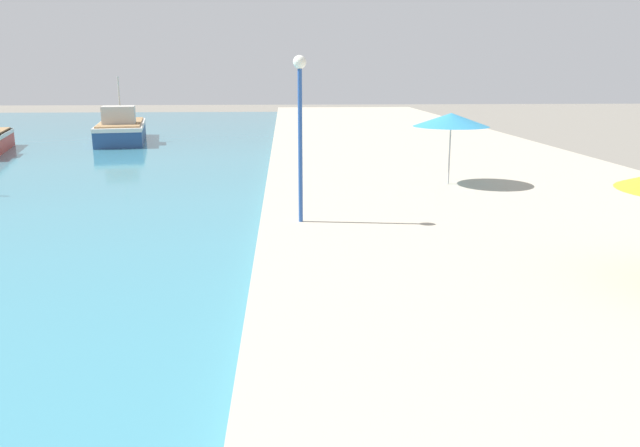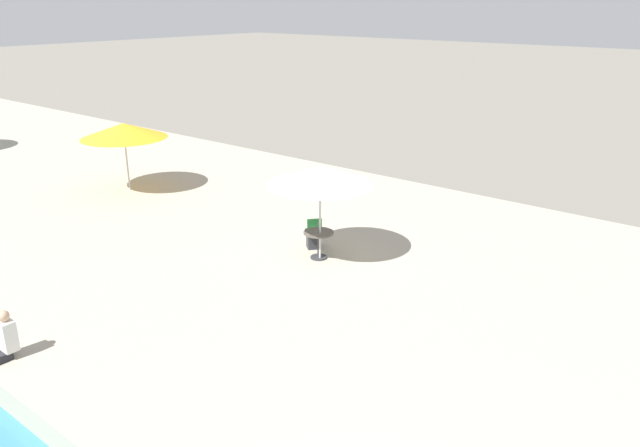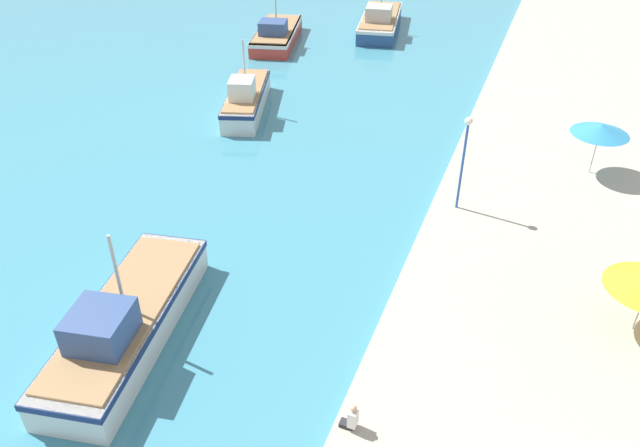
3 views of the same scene
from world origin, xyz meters
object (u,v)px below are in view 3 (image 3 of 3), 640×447
Objects in this scene: fishing_boat_distant at (380,21)px; person_at_quay at (352,418)px; fishing_boat_mid at (246,98)px; lamppost at (465,148)px; fishing_boat_far at (276,34)px; cafe_umbrella_striped at (601,129)px; fishing_boat_near at (125,321)px.

fishing_boat_distant is 9.89× the size of person_at_quay.
fishing_boat_mid reaches higher than person_at_quay.
lamppost reaches higher than person_at_quay.
fishing_boat_distant reaches higher than fishing_boat_far.
cafe_umbrella_striped is (20.43, -1.62, 2.03)m from fishing_boat_mid.
fishing_boat_near is at bearing -129.91° from cafe_umbrella_striped.
fishing_boat_near is 0.98× the size of fishing_boat_distant.
fishing_boat_far is at bearing 117.76° from person_at_quay.
fishing_boat_mid is 1.76× the size of lamppost.
fishing_boat_distant is at bearing 62.83° from fishing_boat_mid.
fishing_boat_near is 23.86m from cafe_umbrella_striped.
fishing_boat_mid is 8.14× the size of person_at_quay.
fishing_boat_mid is 19.40m from fishing_boat_distant.
fishing_boat_far is at bearing 95.04° from fishing_boat_near.
fishing_boat_distant is at bearing 27.19° from fishing_boat_far.
fishing_boat_near is 9.68× the size of person_at_quay.
person_at_quay is at bearing -76.80° from fishing_boat_far.
fishing_boat_distant is at bearing 82.82° from fishing_boat_near.
fishing_boat_near is 1.19× the size of fishing_boat_mid.
fishing_boat_far is 27.71m from lamppost.
cafe_umbrella_striped is at bearing -22.58° from fishing_boat_mid.
fishing_boat_near is 20.52m from fishing_boat_mid.
fishing_boat_near reaches higher than person_at_quay.
cafe_umbrella_striped reaches higher than person_at_quay.
fishing_boat_near is 3.38× the size of cafe_umbrella_striped.
lamppost reaches higher than fishing_boat_mid.
cafe_umbrella_striped is at bearing -45.67° from fishing_boat_far.
fishing_boat_far is 1.96× the size of lamppost.
fishing_boat_mid is 25.28m from person_at_quay.
lamppost is (18.51, -20.43, 2.86)m from fishing_boat_far.
fishing_boat_distant is (-2.10, 39.01, -0.03)m from fishing_boat_near.
fishing_boat_distant is 3.46× the size of cafe_umbrella_striped.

